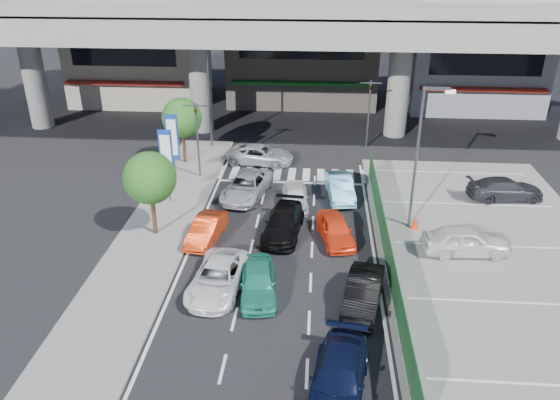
# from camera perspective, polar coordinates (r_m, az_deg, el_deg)

# --- Properties ---
(ground) EXTENTS (120.00, 120.00, 0.00)m
(ground) POSITION_cam_1_polar(r_m,az_deg,el_deg) (26.23, -0.31, -8.47)
(ground) COLOR black
(ground) RESTS_ON ground
(parking_lot) EXTENTS (12.00, 28.00, 0.06)m
(parking_lot) POSITION_cam_1_polar(r_m,az_deg,el_deg) (29.33, 22.12, -6.50)
(parking_lot) COLOR slate
(parking_lot) RESTS_ON ground
(sidewalk_left) EXTENTS (4.00, 30.00, 0.12)m
(sidewalk_left) POSITION_cam_1_polar(r_m,az_deg,el_deg) (30.80, -12.83, -3.44)
(sidewalk_left) COLOR slate
(sidewalk_left) RESTS_ON ground
(fence_run) EXTENTS (0.16, 22.00, 1.80)m
(fence_run) POSITION_cam_1_polar(r_m,az_deg,el_deg) (26.76, 11.31, -5.98)
(fence_run) COLOR #1D5427
(fence_run) RESTS_ON ground
(expressway) EXTENTS (64.00, 14.00, 10.75)m
(expressway) POSITION_cam_1_polar(r_m,az_deg,el_deg) (44.06, 2.02, 17.94)
(expressway) COLOR slate
(expressway) RESTS_ON ground
(building_west) EXTENTS (12.00, 10.90, 13.00)m
(building_west) POSITION_cam_1_polar(r_m,az_deg,el_deg) (57.05, -14.56, 16.66)
(building_west) COLOR #AB9F8A
(building_west) RESTS_ON ground
(building_center) EXTENTS (14.00, 10.90, 15.00)m
(building_center) POSITION_cam_1_polar(r_m,az_deg,el_deg) (55.10, 2.50, 18.17)
(building_center) COLOR gray
(building_center) RESTS_ON ground
(building_east) EXTENTS (12.00, 10.90, 12.00)m
(building_east) POSITION_cam_1_polar(r_m,az_deg,el_deg) (56.14, 19.61, 15.37)
(building_east) COLOR gray
(building_east) RESTS_ON ground
(traffic_light_left) EXTENTS (1.60, 1.24, 5.20)m
(traffic_light_left) POSITION_cam_1_polar(r_m,az_deg,el_deg) (36.20, -8.73, 8.07)
(traffic_light_left) COLOR #595B60
(traffic_light_left) RESTS_ON ground
(traffic_light_right) EXTENTS (1.60, 1.24, 5.20)m
(traffic_light_right) POSITION_cam_1_polar(r_m,az_deg,el_deg) (42.20, 9.35, 10.57)
(traffic_light_right) COLOR #595B60
(traffic_light_right) RESTS_ON ground
(street_lamp_right) EXTENTS (1.65, 0.22, 8.00)m
(street_lamp_right) POSITION_cam_1_polar(r_m,az_deg,el_deg) (29.87, 14.52, 5.39)
(street_lamp_right) COLOR #595B60
(street_lamp_right) RESTS_ON ground
(street_lamp_left) EXTENTS (1.65, 0.22, 8.00)m
(street_lamp_left) POSITION_cam_1_polar(r_m,az_deg,el_deg) (41.64, -7.22, 11.69)
(street_lamp_left) COLOR #595B60
(street_lamp_left) RESTS_ON ground
(signboard_near) EXTENTS (0.80, 0.14, 4.70)m
(signboard_near) POSITION_cam_1_polar(r_m,az_deg,el_deg) (33.07, -11.79, 4.50)
(signboard_near) COLOR #595B60
(signboard_near) RESTS_ON ground
(signboard_far) EXTENTS (0.80, 0.14, 4.70)m
(signboard_far) POSITION_cam_1_polar(r_m,az_deg,el_deg) (35.88, -11.17, 6.25)
(signboard_far) COLOR #595B60
(signboard_far) RESTS_ON ground
(tree_near) EXTENTS (2.80, 2.80, 4.80)m
(tree_near) POSITION_cam_1_polar(r_m,az_deg,el_deg) (29.36, -13.46, 2.24)
(tree_near) COLOR #382314
(tree_near) RESTS_ON ground
(tree_far) EXTENTS (2.80, 2.80, 4.80)m
(tree_far) POSITION_cam_1_polar(r_m,az_deg,el_deg) (39.05, -10.22, 8.43)
(tree_far) COLOR #382314
(tree_far) RESTS_ON ground
(minivan_navy_back) EXTENTS (2.68, 5.00, 1.38)m
(minivan_navy_back) POSITION_cam_1_polar(r_m,az_deg,el_deg) (20.40, 6.13, -18.00)
(minivan_navy_back) COLOR black
(minivan_navy_back) RESTS_ON ground
(sedan_white_mid_left) EXTENTS (2.62, 4.91, 1.31)m
(sedan_white_mid_left) POSITION_cam_1_polar(r_m,az_deg,el_deg) (25.45, -6.53, -8.07)
(sedan_white_mid_left) COLOR white
(sedan_white_mid_left) RESTS_ON ground
(taxi_teal_mid) EXTENTS (2.13, 4.22, 1.38)m
(taxi_teal_mid) POSITION_cam_1_polar(r_m,az_deg,el_deg) (24.99, -2.30, -8.51)
(taxi_teal_mid) COLOR #259376
(taxi_teal_mid) RESTS_ON ground
(hatch_black_mid_right) EXTENTS (2.24, 4.39, 1.38)m
(hatch_black_mid_right) POSITION_cam_1_polar(r_m,az_deg,el_deg) (24.54, 8.67, -9.54)
(hatch_black_mid_right) COLOR black
(hatch_black_mid_right) RESTS_ON ground
(taxi_orange_left) EXTENTS (1.84, 3.94, 1.25)m
(taxi_orange_left) POSITION_cam_1_polar(r_m,az_deg,el_deg) (29.54, -7.70, -3.07)
(taxi_orange_left) COLOR red
(taxi_orange_left) RESTS_ON ground
(sedan_black_mid) EXTENTS (2.37, 4.85, 1.36)m
(sedan_black_mid) POSITION_cam_1_polar(r_m,az_deg,el_deg) (29.81, 0.37, -2.41)
(sedan_black_mid) COLOR black
(sedan_black_mid) RESTS_ON ground
(taxi_orange_right) EXTENTS (2.37, 4.12, 1.32)m
(taxi_orange_right) POSITION_cam_1_polar(r_m,az_deg,el_deg) (29.36, 5.82, -3.08)
(taxi_orange_right) COLOR #F13A14
(taxi_orange_right) RESTS_ON ground
(wagon_silver_front_left) EXTENTS (3.24, 5.32, 1.38)m
(wagon_silver_front_left) POSITION_cam_1_polar(r_m,az_deg,el_deg) (34.20, -3.52, 1.43)
(wagon_silver_front_left) COLOR #9C9EA4
(wagon_silver_front_left) RESTS_ON ground
(sedan_white_front_mid) EXTENTS (1.86, 3.92, 1.30)m
(sedan_white_front_mid) POSITION_cam_1_polar(r_m,az_deg,el_deg) (32.91, 1.59, 0.37)
(sedan_white_front_mid) COLOR silver
(sedan_white_front_mid) RESTS_ON ground
(kei_truck_front_right) EXTENTS (1.94, 4.33, 1.38)m
(kei_truck_front_right) POSITION_cam_1_polar(r_m,az_deg,el_deg) (34.21, 6.30, 1.32)
(kei_truck_front_right) COLOR #67B8DD
(kei_truck_front_right) RESTS_ON ground
(crossing_wagon_silver) EXTENTS (5.02, 2.82, 1.33)m
(crossing_wagon_silver) POSITION_cam_1_polar(r_m,az_deg,el_deg) (39.34, -2.07, 4.76)
(crossing_wagon_silver) COLOR #A8ACB1
(crossing_wagon_silver) RESTS_ON ground
(parked_sedan_white) EXTENTS (4.47, 2.00, 1.49)m
(parked_sedan_white) POSITION_cam_1_polar(r_m,az_deg,el_deg) (29.46, 18.83, -4.02)
(parked_sedan_white) COLOR silver
(parked_sedan_white) RESTS_ON parking_lot
(parked_sedan_dgrey) EXTENTS (4.78, 2.36, 1.34)m
(parked_sedan_dgrey) POSITION_cam_1_polar(r_m,az_deg,el_deg) (36.45, 22.48, 1.07)
(parked_sedan_dgrey) COLOR #2A2A2F
(parked_sedan_dgrey) RESTS_ON parking_lot
(traffic_cone) EXTENTS (0.49, 0.49, 0.78)m
(traffic_cone) POSITION_cam_1_polar(r_m,az_deg,el_deg) (31.30, 13.92, -2.26)
(traffic_cone) COLOR red
(traffic_cone) RESTS_ON parking_lot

